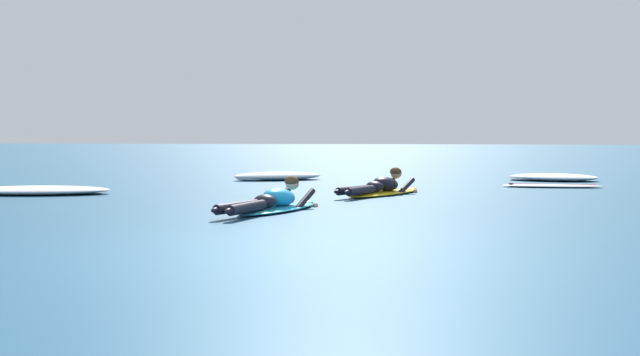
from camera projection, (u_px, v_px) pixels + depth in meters
name	position (u px, v px, depth m)	size (l,w,h in m)	color
ground_plane	(351.00, 182.00, 16.94)	(120.00, 120.00, 0.00)	navy
surfer_near	(274.00, 202.00, 10.46)	(1.26, 2.46, 0.55)	#2DB2D1
surfer_far	(381.00, 188.00, 13.27)	(1.62, 2.39, 0.55)	yellow
drifting_surfboard	(551.00, 186.00, 15.17)	(2.06, 0.55, 0.16)	white
whitewater_front	(278.00, 176.00, 17.58)	(2.33, 1.71, 0.21)	white
whitewater_mid_left	(553.00, 177.00, 17.35)	(2.24, 1.57, 0.17)	white
whitewater_mid_right	(38.00, 190.00, 13.46)	(2.78, 1.44, 0.16)	white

